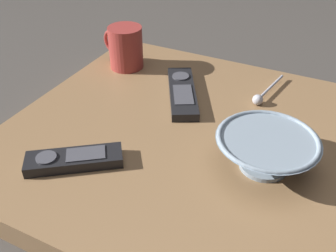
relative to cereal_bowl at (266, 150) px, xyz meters
The scene contains 7 objects.
ground_plane 0.19m from the cereal_bowl, 167.24° to the left, with size 6.00×6.00×0.00m, color #47423D.
table 0.18m from the cereal_bowl, 167.24° to the left, with size 0.66×0.64×0.05m.
cereal_bowl is the anchor object (origin of this frame).
coffee_mug 0.46m from the cereal_bowl, 151.69° to the left, with size 0.12×0.08×0.10m.
teaspoon 0.22m from the cereal_bowl, 106.02° to the left, with size 0.04×0.14×0.02m.
tv_remote_near 0.32m from the cereal_bowl, 154.86° to the right, with size 0.16×0.13×0.02m.
tv_remote_far 0.27m from the cereal_bowl, 145.81° to the left, with size 0.14×0.20×0.02m.
Camera 1 is at (0.23, -0.54, 0.48)m, focal length 40.70 mm.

